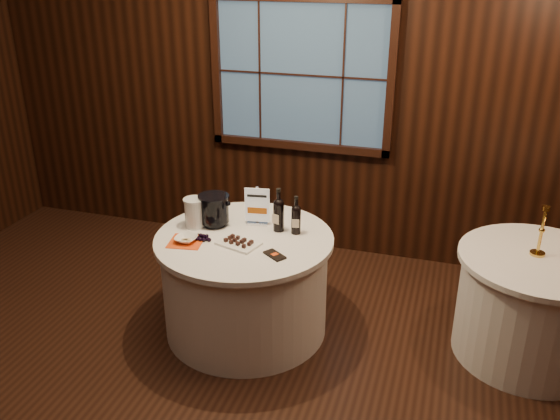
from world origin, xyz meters
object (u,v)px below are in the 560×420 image
(glass_pitcher, at_px, (195,213))
(cracker_bowl, at_px, (186,239))
(main_table, at_px, (245,283))
(brass_candlestick, at_px, (540,238))
(ice_bucket, at_px, (214,210))
(sign_stand, at_px, (257,212))
(chocolate_plate, at_px, (239,242))
(port_bottle_left, at_px, (279,213))
(side_table, at_px, (532,306))
(port_bottle_right, at_px, (296,217))
(grape_bunch, at_px, (203,237))
(chocolate_box, at_px, (275,255))

(glass_pitcher, xyz_separation_m, cracker_bowl, (0.04, -0.25, -0.09))
(main_table, bearing_deg, brass_candlestick, 9.62)
(glass_pitcher, bearing_deg, main_table, -15.39)
(ice_bucket, height_order, cracker_bowl, ice_bucket)
(sign_stand, xyz_separation_m, chocolate_plate, (-0.01, -0.36, -0.09))
(port_bottle_left, bearing_deg, sign_stand, -179.88)
(main_table, xyz_separation_m, port_bottle_left, (0.20, 0.17, 0.52))
(main_table, xyz_separation_m, side_table, (2.00, 0.30, 0.00))
(port_bottle_left, xyz_separation_m, cracker_bowl, (-0.56, -0.37, -0.12))
(glass_pitcher, bearing_deg, port_bottle_right, 0.94)
(port_bottle_right, relative_size, grape_bunch, 1.56)
(port_bottle_right, bearing_deg, cracker_bowl, -162.75)
(sign_stand, height_order, glass_pitcher, sign_stand)
(chocolate_box, height_order, cracker_bowl, cracker_bowl)
(main_table, distance_m, grape_bunch, 0.50)
(grape_bunch, bearing_deg, side_table, 10.92)
(port_bottle_left, xyz_separation_m, chocolate_box, (0.09, -0.38, -0.14))
(chocolate_plate, relative_size, grape_bunch, 1.77)
(port_bottle_right, height_order, grape_bunch, port_bottle_right)
(chocolate_plate, bearing_deg, sign_stand, 87.90)
(side_table, relative_size, chocolate_box, 6.73)
(port_bottle_left, bearing_deg, brass_candlestick, 22.64)
(ice_bucket, bearing_deg, chocolate_plate, -41.10)
(main_table, relative_size, port_bottle_left, 3.92)
(chocolate_box, bearing_deg, cracker_bowl, -145.51)
(ice_bucket, bearing_deg, chocolate_box, -30.08)
(sign_stand, height_order, chocolate_box, sign_stand)
(sign_stand, height_order, ice_bucket, sign_stand)
(brass_candlestick, bearing_deg, glass_pitcher, -173.23)
(port_bottle_right, xyz_separation_m, ice_bucket, (-0.61, -0.05, -0.00))
(ice_bucket, bearing_deg, side_table, 4.45)
(sign_stand, distance_m, port_bottle_left, 0.20)
(sign_stand, relative_size, port_bottle_right, 1.04)
(chocolate_plate, bearing_deg, grape_bunch, -178.10)
(chocolate_box, bearing_deg, glass_pitcher, -164.99)
(side_table, distance_m, ice_bucket, 2.34)
(cracker_bowl, bearing_deg, grape_bunch, 31.12)
(main_table, bearing_deg, sign_stand, 85.03)
(port_bottle_left, relative_size, glass_pitcher, 1.47)
(port_bottle_left, height_order, chocolate_plate, port_bottle_left)
(sign_stand, height_order, brass_candlestick, brass_candlestick)
(main_table, distance_m, sign_stand, 0.54)
(port_bottle_right, relative_size, chocolate_plate, 0.88)
(main_table, bearing_deg, cracker_bowl, -151.08)
(sign_stand, bearing_deg, chocolate_box, -66.89)
(port_bottle_left, distance_m, ice_bucket, 0.48)
(port_bottle_left, relative_size, grape_bunch, 1.78)
(side_table, relative_size, grape_bunch, 5.90)
(main_table, xyz_separation_m, ice_bucket, (-0.28, 0.12, 0.51))
(chocolate_plate, bearing_deg, port_bottle_left, 56.78)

